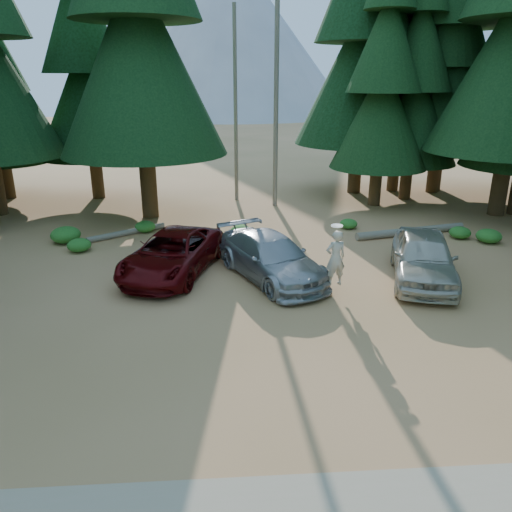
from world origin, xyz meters
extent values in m
plane|color=#A37845|center=(0.00, 0.00, 0.00)|extent=(160.00, 160.00, 0.00)
cylinder|color=#746B5D|center=(0.80, 14.50, 6.00)|extent=(0.24, 0.24, 12.00)
cylinder|color=#746B5D|center=(-1.20, 16.00, 5.00)|extent=(0.20, 0.20, 10.00)
cone|color=gray|center=(0.00, 85.00, 14.00)|extent=(44.00, 44.00, 28.00)
cone|color=gray|center=(-8.00, 95.00, 10.00)|extent=(36.00, 36.00, 20.00)
imported|color=#530709|center=(-3.78, 4.94, 0.73)|extent=(3.86, 5.72, 1.46)
imported|color=#A6A9AE|center=(-0.39, 4.26, 0.74)|extent=(4.01, 5.49, 1.48)
imported|color=beige|center=(4.69, 3.73, 0.83)|extent=(3.24, 5.23, 1.66)
imported|color=beige|center=(1.44, 2.65, 1.26)|extent=(0.73, 0.56, 1.77)
cylinder|color=white|center=(1.44, 2.70, 2.28)|extent=(0.36, 0.36, 0.04)
cylinder|color=#746B5D|center=(-6.18, 9.54, 0.13)|extent=(3.08, 2.28, 0.26)
cylinder|color=#746B5D|center=(-0.41, 7.89, 0.15)|extent=(2.82, 2.77, 0.30)
cylinder|color=#746B5D|center=(6.16, 8.75, 0.17)|extent=(5.18, 1.56, 0.34)
ellipsoid|color=#24681F|center=(-8.53, 8.71, 0.33)|extent=(1.21, 1.21, 0.67)
ellipsoid|color=#24681F|center=(-5.46, 10.00, 0.25)|extent=(0.90, 0.90, 0.50)
ellipsoid|color=#24681F|center=(-1.25, 9.00, 0.25)|extent=(0.91, 0.91, 0.50)
ellipsoid|color=#24681F|center=(-1.24, 9.28, 0.23)|extent=(0.82, 0.82, 0.45)
ellipsoid|color=#24681F|center=(3.70, 9.93, 0.22)|extent=(0.79, 0.79, 0.44)
ellipsoid|color=#24681F|center=(8.10, 8.18, 0.25)|extent=(0.90, 0.90, 0.50)
ellipsoid|color=#24681F|center=(-7.69, 7.53, 0.26)|extent=(0.93, 0.93, 0.51)
ellipsoid|color=#24681F|center=(9.02, 7.52, 0.28)|extent=(1.02, 1.02, 0.56)
camera|label=1|loc=(-1.98, -11.54, 6.51)|focal=35.00mm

